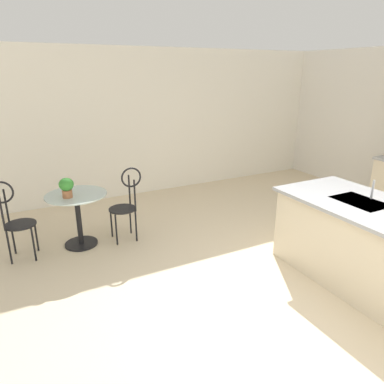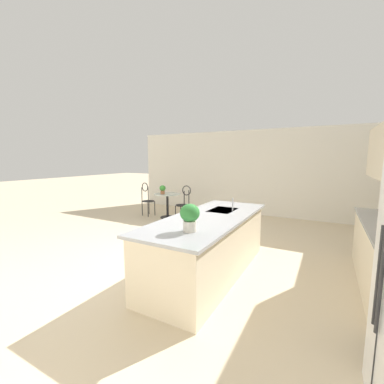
# 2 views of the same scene
# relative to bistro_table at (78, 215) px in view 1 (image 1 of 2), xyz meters

# --- Properties ---
(ground_plane) EXTENTS (40.00, 40.00, 0.00)m
(ground_plane) POSITION_rel_bistro_table_xyz_m (2.48, 1.83, -0.45)
(ground_plane) COLOR beige
(wall_left_window) EXTENTS (0.12, 7.80, 2.70)m
(wall_left_window) POSITION_rel_bistro_table_xyz_m (-1.78, 1.83, 0.90)
(wall_left_window) COLOR silver
(wall_left_window) RESTS_ON ground
(bistro_table) EXTENTS (0.80, 0.80, 0.74)m
(bistro_table) POSITION_rel_bistro_table_xyz_m (0.00, 0.00, 0.00)
(bistro_table) COLOR black
(bistro_table) RESTS_ON ground
(chair_near_window) EXTENTS (0.44, 0.51, 1.04)m
(chair_near_window) POSITION_rel_bistro_table_xyz_m (0.02, -0.77, 0.13)
(chair_near_window) COLOR black
(chair_near_window) RESTS_ON ground
(chair_by_island) EXTENTS (0.39, 0.49, 1.04)m
(chair_by_island) POSITION_rel_bistro_table_xyz_m (0.10, 0.64, 0.13)
(chair_by_island) COLOR black
(chair_by_island) RESTS_ON ground
(sink_faucet) EXTENTS (0.02, 0.02, 0.22)m
(sink_faucet) POSITION_rel_bistro_table_xyz_m (2.23, 2.86, 0.58)
(sink_faucet) COLOR #B2B5BA
(sink_faucet) RESTS_ON kitchen_island
(potted_plant_on_table) EXTENTS (0.18, 0.18, 0.26)m
(potted_plant_on_table) POSITION_rel_bistro_table_xyz_m (0.08, -0.12, 0.44)
(potted_plant_on_table) COLOR #9E603D
(potted_plant_on_table) RESTS_ON bistro_table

